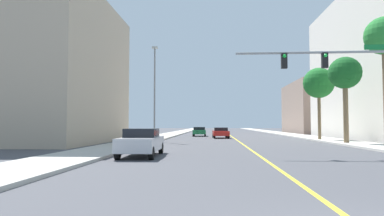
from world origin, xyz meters
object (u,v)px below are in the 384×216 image
palm_far (319,84)px  car_red (221,133)px  traffic_signal_mast (355,73)px  car_silver (141,142)px  car_green (199,131)px  palm_mid (345,75)px  palm_near (384,38)px  street_lamp (155,89)px

palm_far → car_red: bearing=150.5°
traffic_signal_mast → car_silver: size_ratio=2.05×
car_green → car_silver: bearing=-95.1°
traffic_signal_mast → car_silver: 12.15m
palm_mid → car_green: (-13.22, 18.39, -5.24)m
traffic_signal_mast → palm_near: bearing=48.4°
palm_near → car_silver: 17.25m
palm_near → palm_mid: 6.50m
car_silver → palm_far: bearing=-131.6°
palm_near → car_green: (-13.35, 24.71, -6.71)m
palm_near → palm_far: (-0.36, 12.65, -1.47)m
traffic_signal_mast → car_silver: bearing=-175.4°
car_silver → car_red: 23.81m
traffic_signal_mast → car_red: 23.76m
traffic_signal_mast → street_lamp: (-13.48, 13.71, 0.69)m
palm_far → car_green: palm_far is taller
street_lamp → car_green: bearing=76.1°
palm_near → car_silver: bearing=-161.7°
traffic_signal_mast → car_green: (-9.74, 28.77, -3.81)m
palm_far → car_red: 12.74m
car_silver → car_red: size_ratio=1.09×
street_lamp → car_silver: street_lamp is taller
car_green → car_red: car_green is taller
traffic_signal_mast → car_red: traffic_signal_mast is taller
palm_far → car_silver: size_ratio=1.61×
palm_far → car_silver: bearing=-129.9°
palm_near → palm_far: bearing=91.6°
palm_near → car_green: palm_near is taller
palm_near → car_red: 22.18m
palm_mid → car_silver: (-14.99, -11.32, -5.17)m
car_silver → car_red: (4.66, 23.35, -0.08)m
palm_near → palm_mid: bearing=91.2°
car_green → palm_far: bearing=-44.6°
car_silver → traffic_signal_mast: bearing=-177.0°
palm_near → palm_mid: (-0.13, 6.33, -1.47)m
traffic_signal_mast → palm_far: bearing=79.0°
car_green → car_silver: 29.75m
street_lamp → car_silver: bearing=-82.4°
car_silver → palm_mid: bearing=-144.6°
street_lamp → car_green: (3.73, 15.06, -4.51)m
palm_near → palm_far: palm_near is taller
car_green → car_silver: car_silver is taller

